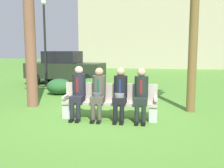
# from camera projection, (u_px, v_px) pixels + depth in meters

# --- Properties ---
(ground_plane) EXTENTS (80.00, 80.00, 0.00)m
(ground_plane) POSITION_uv_depth(u_px,v_px,m) (106.00, 117.00, 6.79)
(ground_plane) COLOR #4E822F
(park_bench) EXTENTS (2.41, 0.44, 0.90)m
(park_bench) POSITION_uv_depth(u_px,v_px,m) (110.00, 102.00, 6.58)
(park_bench) COLOR #B7AD9E
(park_bench) RESTS_ON ground
(seated_man_leftmost) EXTENTS (0.34, 0.72, 1.35)m
(seated_man_leftmost) POSITION_uv_depth(u_px,v_px,m) (78.00, 90.00, 6.54)
(seated_man_leftmost) COLOR #23232D
(seated_man_leftmost) RESTS_ON ground
(seated_man_centerleft) EXTENTS (0.34, 0.72, 1.31)m
(seated_man_centerleft) POSITION_uv_depth(u_px,v_px,m) (99.00, 91.00, 6.45)
(seated_man_centerleft) COLOR #4C473D
(seated_man_centerleft) RESTS_ON ground
(seated_man_centerright) EXTENTS (0.34, 0.72, 1.32)m
(seated_man_centerright) POSITION_uv_depth(u_px,v_px,m) (120.00, 91.00, 6.36)
(seated_man_centerright) COLOR black
(seated_man_centerright) RESTS_ON ground
(seated_man_rightmost) EXTENTS (0.34, 0.72, 1.31)m
(seated_man_rightmost) POSITION_uv_depth(u_px,v_px,m) (141.00, 92.00, 6.28)
(seated_man_rightmost) COLOR #1E2823
(seated_man_rightmost) RESTS_ON ground
(shrub_near_bench) EXTENTS (1.00, 0.91, 0.62)m
(shrub_near_bench) POSITION_uv_depth(u_px,v_px,m) (59.00, 87.00, 10.12)
(shrub_near_bench) COLOR #265629
(shrub_near_bench) RESTS_ON ground
(shrub_mid_lawn) EXTENTS (1.02, 0.94, 0.64)m
(shrub_mid_lawn) POSITION_uv_depth(u_px,v_px,m) (91.00, 86.00, 10.13)
(shrub_mid_lawn) COLOR #326C28
(shrub_mid_lawn) RESTS_ON ground
(parked_car_near) EXTENTS (4.01, 1.97, 1.68)m
(parked_car_near) POSITION_uv_depth(u_px,v_px,m) (65.00, 68.00, 13.09)
(parked_car_near) COLOR #232D1E
(parked_car_near) RESTS_ON ground
(street_lamp) EXTENTS (0.24, 0.24, 4.02)m
(street_lamp) POSITION_uv_depth(u_px,v_px,m) (45.00, 35.00, 11.86)
(street_lamp) COLOR black
(street_lamp) RESTS_ON ground
(building_backdrop) EXTENTS (13.86, 8.16, 10.37)m
(building_backdrop) POSITION_uv_depth(u_px,v_px,m) (150.00, 16.00, 26.62)
(building_backdrop) COLOR #B5A98C
(building_backdrop) RESTS_ON ground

